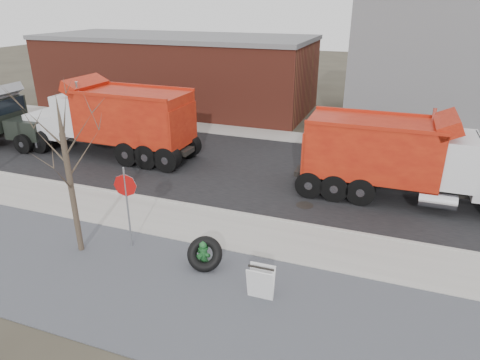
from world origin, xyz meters
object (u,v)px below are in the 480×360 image
at_px(fire_hydrant, 203,254).
at_px(truck_tire, 205,254).
at_px(dump_truck_red_a, 403,156).
at_px(stop_sign, 126,194).
at_px(sandwich_board, 261,283).
at_px(dump_truck_red_b, 113,118).

distance_m(fire_hydrant, truck_tire, 0.15).
relative_size(fire_hydrant, dump_truck_red_a, 0.10).
bearing_deg(truck_tire, fire_hydrant, 137.20).
xyz_separation_m(truck_tire, stop_sign, (-2.83, 0.29, 1.43)).
relative_size(truck_tire, sandwich_board, 1.23).
xyz_separation_m(fire_hydrant, dump_truck_red_b, (-8.60, 7.74, 1.61)).
height_order(stop_sign, sandwich_board, stop_sign).
height_order(fire_hydrant, dump_truck_red_b, dump_truck_red_b).
height_order(sandwich_board, dump_truck_red_b, dump_truck_red_b).
relative_size(sandwich_board, dump_truck_red_b, 0.11).
xyz_separation_m(sandwich_board, dump_truck_red_a, (3.33, 8.08, 1.34)).
xyz_separation_m(truck_tire, dump_truck_red_b, (-8.69, 7.82, 1.52)).
bearing_deg(sandwich_board, stop_sign, 165.92).
distance_m(truck_tire, dump_truck_red_b, 11.79).
bearing_deg(sandwich_board, truck_tire, 156.79).
distance_m(fire_hydrant, sandwich_board, 2.33).
bearing_deg(fire_hydrant, dump_truck_red_a, 70.15).
bearing_deg(sandwich_board, dump_truck_red_b, 140.05).
relative_size(fire_hydrant, truck_tire, 0.70).
distance_m(stop_sign, dump_truck_red_a, 10.76).
bearing_deg(fire_hydrant, truck_tire, -25.32).
relative_size(fire_hydrant, dump_truck_red_b, 0.09).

